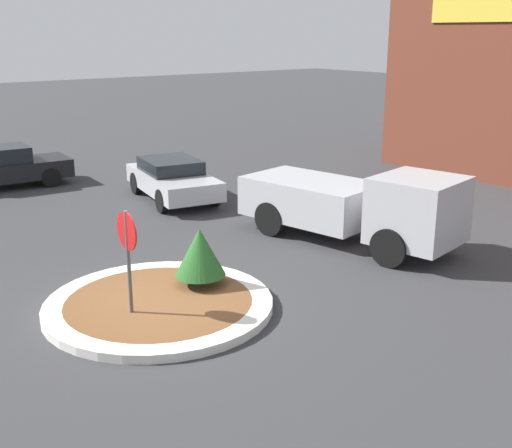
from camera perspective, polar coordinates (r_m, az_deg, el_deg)
ground_plane at (r=12.73m, az=-8.59°, el=-7.43°), size 120.00×120.00×0.00m
traffic_island at (r=12.69m, az=-8.61°, el=-7.08°), size 4.43×4.43×0.17m
stop_sign at (r=11.78m, az=-11.34°, el=-1.90°), size 0.72×0.07×2.12m
island_shrub at (r=13.08m, az=-5.01°, el=-2.49°), size 1.04×1.04×1.21m
utility_truck at (r=16.28m, az=8.69°, el=1.73°), size 5.99×2.99×1.96m
parked_sedan_black at (r=23.66m, az=-21.64°, el=4.73°), size 2.10×4.47×1.42m
parked_sedan_silver at (r=20.62m, az=-7.43°, el=4.03°), size 4.49×2.58×1.29m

